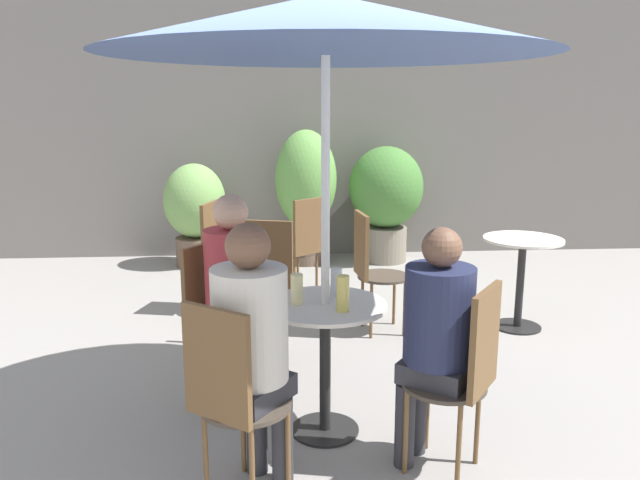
# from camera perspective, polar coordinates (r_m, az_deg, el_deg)

# --- Properties ---
(ground_plane) EXTENTS (20.00, 20.00, 0.00)m
(ground_plane) POSITION_cam_1_polar(r_m,az_deg,el_deg) (3.53, 0.29, -17.28)
(ground_plane) COLOR gray
(storefront_wall) EXTENTS (10.00, 0.06, 3.00)m
(storefront_wall) POSITION_cam_1_polar(r_m,az_deg,el_deg) (7.21, -2.16, 10.45)
(storefront_wall) COLOR slate
(storefront_wall) RESTS_ON ground_plane
(cafe_table_near) EXTENTS (0.65, 0.65, 0.73)m
(cafe_table_near) POSITION_cam_1_polar(r_m,az_deg,el_deg) (3.32, 0.48, -8.95)
(cafe_table_near) COLOR black
(cafe_table_near) RESTS_ON ground_plane
(cafe_table_far) EXTENTS (0.61, 0.61, 0.73)m
(cafe_table_far) POSITION_cam_1_polar(r_m,az_deg,el_deg) (5.10, 17.95, -2.10)
(cafe_table_far) COLOR black
(cafe_table_far) RESTS_ON ground_plane
(bistro_chair_0) EXTENTS (0.46, 0.46, 0.94)m
(bistro_chair_0) POSITION_cam_1_polar(r_m,az_deg,el_deg) (3.75, -9.54, -6.27)
(bistro_chair_0) COLOR #42382D
(bistro_chair_0) RESTS_ON ground_plane
(bistro_chair_1) EXTENTS (0.46, 0.46, 0.94)m
(bistro_chair_1) POSITION_cam_1_polar(r_m,az_deg,el_deg) (2.75, -8.16, -13.37)
(bistro_chair_1) COLOR #42382D
(bistro_chair_1) RESTS_ON ground_plane
(bistro_chair_2) EXTENTS (0.46, 0.46, 0.94)m
(bistro_chair_2) POSITION_cam_1_polar(r_m,az_deg,el_deg) (3.02, 13.15, -11.18)
(bistro_chair_2) COLOR #42382D
(bistro_chair_2) RESTS_ON ground_plane
(bistro_chair_3) EXTENTS (0.42, 0.43, 0.94)m
(bistro_chair_3) POSITION_cam_1_polar(r_m,az_deg,el_deg) (4.39, -4.94, -3.38)
(bistro_chair_3) COLOR #42382D
(bistro_chair_3) RESTS_ON ground_plane
(bistro_chair_4) EXTENTS (0.42, 0.40, 0.94)m
(bistro_chair_4) POSITION_cam_1_polar(r_m,az_deg,el_deg) (4.77, 4.74, -2.08)
(bistro_chair_4) COLOR #42382D
(bistro_chair_4) RESTS_ON ground_plane
(bistro_chair_5) EXTENTS (0.44, 0.42, 0.94)m
(bistro_chair_5) POSITION_cam_1_polar(r_m,az_deg,el_deg) (5.29, -9.08, -0.75)
(bistro_chair_5) COLOR #42382D
(bistro_chair_5) RESTS_ON ground_plane
(bistro_chair_6) EXTENTS (0.46, 0.46, 0.94)m
(bistro_chair_6) POSITION_cam_1_polar(r_m,az_deg,el_deg) (5.50, -1.55, -0.08)
(bistro_chair_6) COLOR #42382D
(bistro_chair_6) RESTS_ON ground_plane
(seated_person_0) EXTENTS (0.40, 0.39, 1.25)m
(seated_person_0) POSITION_cam_1_polar(r_m,az_deg,el_deg) (3.60, -7.85, -3.85)
(seated_person_0) COLOR #2D2D33
(seated_person_0) RESTS_ON ground_plane
(seated_person_1) EXTENTS (0.42, 0.42, 1.25)m
(seated_person_1) POSITION_cam_1_polar(r_m,az_deg,el_deg) (2.78, -6.23, -8.83)
(seated_person_1) COLOR #2D2D33
(seated_person_1) RESTS_ON ground_plane
(seated_person_2) EXTENTS (0.41, 0.41, 1.20)m
(seated_person_2) POSITION_cam_1_polar(r_m,az_deg,el_deg) (3.01, 10.53, -7.94)
(seated_person_2) COLOR #2D2D33
(seated_person_2) RESTS_ON ground_plane
(beer_glass_0) EXTENTS (0.06, 0.06, 0.15)m
(beer_glass_0) POSITION_cam_1_polar(r_m,az_deg,el_deg) (3.37, 1.50, -3.87)
(beer_glass_0) COLOR silver
(beer_glass_0) RESTS_ON cafe_table_near
(beer_glass_1) EXTENTS (0.06, 0.06, 0.16)m
(beer_glass_1) POSITION_cam_1_polar(r_m,az_deg,el_deg) (3.23, -2.14, -4.51)
(beer_glass_1) COLOR beige
(beer_glass_1) RESTS_ON cafe_table_near
(beer_glass_2) EXTENTS (0.06, 0.06, 0.18)m
(beer_glass_2) POSITION_cam_1_polar(r_m,az_deg,el_deg) (3.12, 2.10, -4.91)
(beer_glass_2) COLOR #DBC65B
(beer_glass_2) RESTS_ON cafe_table_near
(potted_plant_0) EXTENTS (0.66, 0.66, 1.12)m
(potted_plant_0) POSITION_cam_1_polar(r_m,az_deg,el_deg) (6.87, -11.37, 2.83)
(potted_plant_0) COLOR brown
(potted_plant_0) RESTS_ON ground_plane
(potted_plant_1) EXTENTS (0.67, 0.67, 1.47)m
(potted_plant_1) POSITION_cam_1_polar(r_m,az_deg,el_deg) (6.80, -1.29, 4.94)
(potted_plant_1) COLOR brown
(potted_plant_1) RESTS_ON ground_plane
(potted_plant_2) EXTENTS (0.82, 0.82, 1.29)m
(potted_plant_2) POSITION_cam_1_polar(r_m,az_deg,el_deg) (6.96, 6.04, 4.14)
(potted_plant_2) COLOR slate
(potted_plant_2) RESTS_ON ground_plane
(umbrella) EXTENTS (2.18, 2.18, 2.25)m
(umbrella) POSITION_cam_1_polar(r_m,az_deg,el_deg) (3.12, 0.53, 19.05)
(umbrella) COLOR silver
(umbrella) RESTS_ON ground_plane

